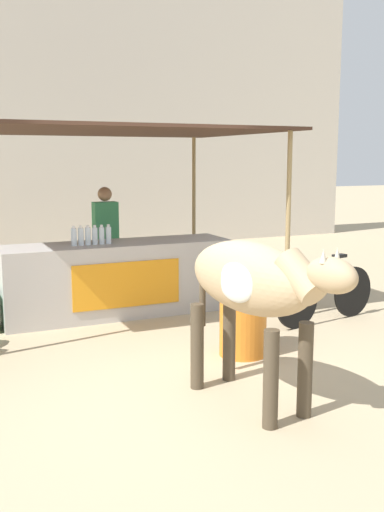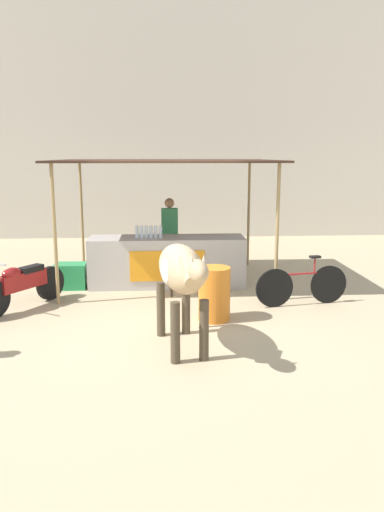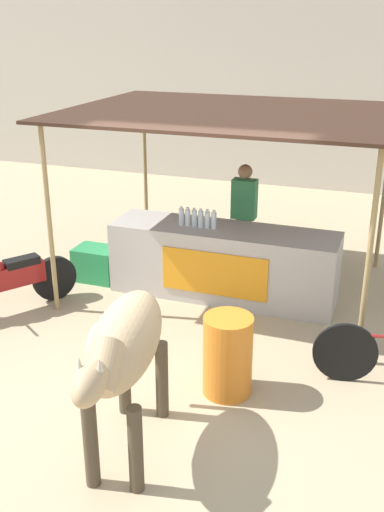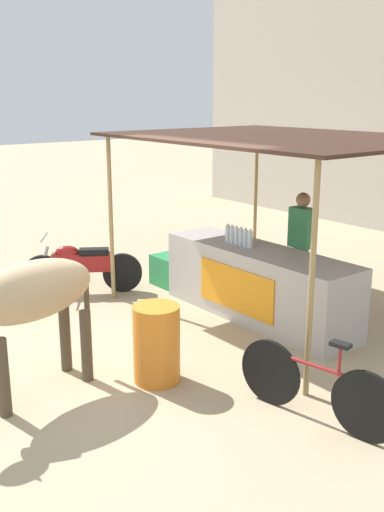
{
  "view_description": "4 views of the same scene",
  "coord_description": "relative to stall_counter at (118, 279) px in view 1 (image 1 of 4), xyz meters",
  "views": [
    {
      "loc": [
        -2.26,
        -5.27,
        2.06
      ],
      "look_at": [
        0.41,
        0.7,
        0.98
      ],
      "focal_mm": 42.0,
      "sensor_mm": 36.0,
      "label": 1
    },
    {
      "loc": [
        -0.08,
        -7.33,
        2.52
      ],
      "look_at": [
        0.39,
        0.62,
        0.9
      ],
      "focal_mm": 35.0,
      "sensor_mm": 36.0,
      "label": 2
    },
    {
      "loc": [
        2.11,
        -4.88,
        3.53
      ],
      "look_at": [
        -0.07,
        1.16,
        0.95
      ],
      "focal_mm": 42.0,
      "sensor_mm": 36.0,
      "label": 3
    },
    {
      "loc": [
        5.51,
        -3.22,
        2.95
      ],
      "look_at": [
        0.24,
        0.88,
        1.13
      ],
      "focal_mm": 42.0,
      "sensor_mm": 36.0,
      "label": 4
    }
  ],
  "objects": [
    {
      "name": "water_barrel",
      "position": [
        0.7,
        -2.14,
        -0.06
      ],
      "size": [
        0.49,
        0.49,
        0.84
      ],
      "primitive_type": "cylinder",
      "color": "orange",
      "rests_on": "ground"
    },
    {
      "name": "cow",
      "position": [
        0.15,
        -3.3,
        0.55
      ],
      "size": [
        0.76,
        1.85,
        1.44
      ],
      "color": "tan",
      "rests_on": "ground"
    },
    {
      "name": "stall_counter",
      "position": [
        0.0,
        0.0,
        0.0
      ],
      "size": [
        3.0,
        0.82,
        0.96
      ],
      "color": "#B2ADA8",
      "rests_on": "ground"
    },
    {
      "name": "water_bottle_row",
      "position": [
        -0.35,
        -0.05,
        0.59
      ],
      "size": [
        0.52,
        0.07,
        0.25
      ],
      "color": "silver",
      "rests_on": "stall_counter"
    },
    {
      "name": "vendor_behind_counter",
      "position": [
        0.06,
        0.75,
        0.37
      ],
      "size": [
        0.34,
        0.22,
        1.65
      ],
      "color": "#383842",
      "rests_on": "ground"
    },
    {
      "name": "ground_plane",
      "position": [
        0.0,
        -2.2,
        -0.48
      ],
      "size": [
        60.0,
        60.0,
        0.0
      ],
      "primitive_type": "plane",
      "color": "tan"
    },
    {
      "name": "building_wall_far",
      "position": [
        0.0,
        6.12,
        3.02
      ],
      "size": [
        16.0,
        0.5,
        6.99
      ],
      "primitive_type": "cube",
      "color": "beige",
      "rests_on": "ground"
    },
    {
      "name": "bicycle_leaning",
      "position": [
        2.28,
        -1.45,
        -0.13
      ],
      "size": [
        1.64,
        0.34,
        0.85
      ],
      "color": "black",
      "rests_on": "ground"
    },
    {
      "name": "stall_awning",
      "position": [
        0.0,
        0.3,
        1.86
      ],
      "size": [
        4.2,
        3.2,
        2.43
      ],
      "color": "#382319",
      "rests_on": "ground"
    }
  ]
}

